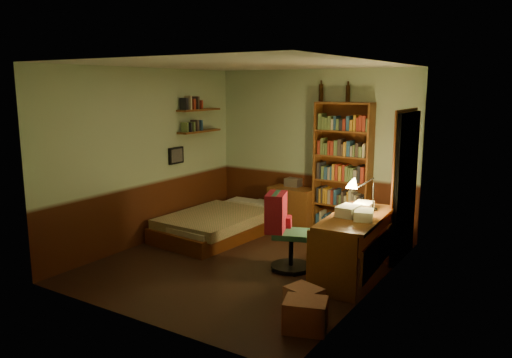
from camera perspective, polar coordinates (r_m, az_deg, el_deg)
The scene contains 24 objects.
floor at distance 6.82m, azimuth -1.14°, elevation -9.54°, with size 3.50×4.00×0.02m, color black.
ceiling at distance 6.40m, azimuth -1.23°, elevation 13.04°, with size 3.50×4.00×0.02m, color silver.
wall_back at distance 8.22m, azimuth 6.58°, elevation 3.29°, with size 3.50×0.02×2.60m, color #A2B994.
wall_left at distance 7.59m, azimuth -12.35°, elevation 2.50°, with size 0.02×4.00×2.60m, color #A2B994.
wall_right at distance 5.72m, azimuth 13.70°, elevation -0.17°, with size 0.02×4.00×2.60m, color #A2B994.
wall_front at distance 4.96m, azimuth -14.09°, elevation -1.82°, with size 3.50×0.02×2.60m, color #A2B994.
doorway at distance 7.01m, azimuth 16.71°, elevation -0.85°, with size 0.06×0.90×2.00m, color black.
door_trim at distance 7.02m, azimuth 16.43°, elevation -0.82°, with size 0.02×0.98×2.08m, color #4B210C.
bed at distance 7.96m, azimuth -3.89°, elevation -4.10°, with size 1.15×2.14×0.64m, color olive.
dresser at distance 8.29m, azimuth 4.19°, elevation -3.34°, with size 0.77×0.39×0.69m, color brown.
mini_stereo at distance 8.33m, azimuth 4.28°, elevation -0.38°, with size 0.25×0.19×0.13m, color #B2B2B7.
bookshelf at distance 7.88m, azimuth 9.86°, elevation 1.02°, with size 0.90×0.28×2.09m, color brown.
bottle_left at distance 8.05m, azimuth 7.44°, elevation 9.75°, with size 0.07×0.07×0.27m, color black.
bottle_right at distance 7.87m, azimuth 10.46°, elevation 9.58°, with size 0.07×0.07×0.25m, color black.
desk at distance 6.28m, azimuth 11.30°, elevation -7.63°, with size 0.61×1.48×0.79m, color brown.
paper_stack at distance 5.99m, azimuth 12.22°, elevation -4.04°, with size 0.21×0.29×0.12m, color silver.
desk_lamp at distance 6.43m, azimuth 13.28°, elevation -1.12°, with size 0.16×0.16×0.54m, color black.
office_chair at distance 6.41m, azimuth 4.06°, elevation -5.58°, with size 0.55×0.49×1.11m, color #2D5A40.
red_jacket at distance 6.08m, azimuth 2.41°, elevation 1.30°, with size 0.23×0.42×0.49m, color #B21A2F.
wall_shelf_lower at distance 8.29m, azimuth -6.49°, elevation 5.45°, with size 0.20×0.90×0.03m, color brown.
wall_shelf_upper at distance 8.27m, azimuth -6.54°, elevation 7.86°, with size 0.20×0.90×0.03m, color brown.
framed_picture at distance 8.00m, azimuth -9.12°, elevation 2.67°, with size 0.04×0.32×0.26m, color black.
cardboard_box_a at distance 5.03m, azimuth 5.67°, elevation -15.21°, with size 0.41×0.33×0.31m, color #A4684D.
cardboard_box_b at distance 5.45m, azimuth 5.52°, elevation -13.45°, with size 0.35×0.29×0.25m, color #A4684D.
Camera 1 is at (3.53, -5.34, 2.35)m, focal length 35.00 mm.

